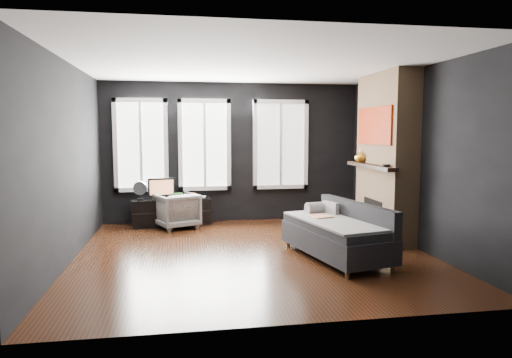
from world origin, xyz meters
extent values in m
plane|color=black|center=(0.00, 0.00, 0.00)|extent=(5.00, 5.00, 0.00)
plane|color=white|center=(0.00, 0.00, 2.70)|extent=(5.00, 5.00, 0.00)
cube|color=black|center=(0.00, 2.50, 1.35)|extent=(5.00, 0.02, 2.70)
cube|color=black|center=(-2.50, 0.00, 1.35)|extent=(0.02, 5.00, 2.70)
cube|color=black|center=(2.50, 0.00, 1.35)|extent=(0.02, 5.00, 2.70)
cube|color=gray|center=(1.19, 0.05, 0.56)|extent=(0.17, 0.31, 0.31)
imported|color=silver|center=(-1.10, 1.95, 0.35)|extent=(0.89, 0.86, 0.71)
imported|color=#EB5B28|center=(-0.80, 2.24, 0.56)|extent=(0.13, 0.10, 0.13)
imported|color=beige|center=(-0.71, 2.36, 0.61)|extent=(0.16, 0.04, 0.21)
cube|color=#2F6F2E|center=(-1.08, 2.22, 0.55)|extent=(0.22, 0.16, 0.11)
imported|color=gold|center=(2.05, 1.05, 1.33)|extent=(0.26, 0.27, 0.20)
cylinder|color=black|center=(2.05, 0.05, 1.25)|extent=(0.12, 0.12, 0.04)
camera|label=1|loc=(-1.00, -6.40, 1.76)|focal=32.00mm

